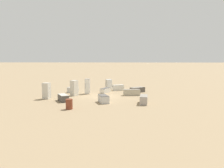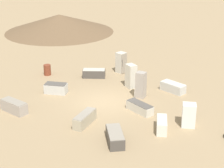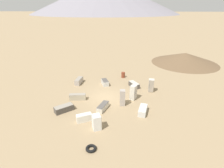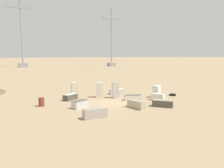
% 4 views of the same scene
% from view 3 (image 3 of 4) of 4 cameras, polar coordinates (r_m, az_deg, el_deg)
% --- Properties ---
extents(ground_plane, '(1000.00, 1000.00, 0.00)m').
position_cam_3_polar(ground_plane, '(21.43, -2.10, -4.29)').
color(ground_plane, '#9E8460').
extents(dirt_mound, '(12.60, 12.60, 2.01)m').
position_cam_3_polar(dirt_mound, '(37.26, 22.69, 7.82)').
color(dirt_mound, brown).
rests_on(dirt_mound, ground_plane).
extents(discarded_fridge_0, '(1.92, 1.12, 0.66)m').
position_cam_3_polar(discarded_fridge_0, '(18.51, 10.05, -8.41)').
color(discarded_fridge_0, silver).
rests_on(discarded_fridge_0, ground_plane).
extents(discarded_fridge_1, '(1.87, 1.53, 0.67)m').
position_cam_3_polar(discarded_fridge_1, '(24.14, 7.20, -0.24)').
color(discarded_fridge_1, '#4C4742').
rests_on(discarded_fridge_1, ground_plane).
extents(discarded_fridge_2, '(2.02, 1.19, 0.59)m').
position_cam_3_polar(discarded_fridge_2, '(18.88, -2.99, -7.44)').
color(discarded_fridge_2, beige).
rests_on(discarded_fridge_2, ground_plane).
extents(discarded_fridge_3, '(1.72, 1.29, 0.72)m').
position_cam_3_polar(discarded_fridge_3, '(24.65, -2.31, 0.52)').
color(discarded_fridge_3, silver).
rests_on(discarded_fridge_3, ground_plane).
extents(discarded_fridge_4, '(0.71, 0.62, 1.83)m').
position_cam_3_polar(discarded_fridge_4, '(19.38, 3.42, -4.47)').
color(discarded_fridge_4, '#A89E93').
rests_on(discarded_fridge_4, ground_plane).
extents(discarded_fridge_5, '(0.77, 0.76, 1.69)m').
position_cam_3_polar(discarded_fridge_5, '(23.06, 12.66, -0.45)').
color(discarded_fridge_5, beige).
rests_on(discarded_fridge_5, ground_plane).
extents(discarded_fridge_6, '(0.89, 1.99, 0.72)m').
position_cam_3_polar(discarded_fridge_6, '(21.10, -11.19, -4.14)').
color(discarded_fridge_6, '#B2A88E').
rests_on(discarded_fridge_6, ground_plane).
extents(discarded_fridge_7, '(1.95, 0.82, 0.76)m').
position_cam_3_polar(discarded_fridge_7, '(25.52, -10.75, 0.99)').
color(discarded_fridge_7, '#A89E93').
rests_on(discarded_fridge_7, ground_plane).
extents(discarded_fridge_8, '(1.00, 0.99, 1.41)m').
position_cam_3_polar(discarded_fridge_8, '(15.95, -5.03, -12.29)').
color(discarded_fridge_8, white).
rests_on(discarded_fridge_8, ground_plane).
extents(discarded_fridge_9, '(1.89, 1.98, 0.66)m').
position_cam_3_polar(discarded_fridge_9, '(19.20, -15.41, -7.70)').
color(discarded_fridge_9, '#4C4742').
rests_on(discarded_fridge_9, ground_plane).
extents(discarded_fridge_10, '(1.19, 1.57, 0.76)m').
position_cam_3_polar(discarded_fridge_10, '(17.23, -9.07, -10.80)').
color(discarded_fridge_10, silver).
rests_on(discarded_fridge_10, ground_plane).
extents(discarded_fridge_11, '(0.94, 0.88, 1.76)m').
position_cam_3_polar(discarded_fridge_11, '(20.73, 6.98, -2.75)').
color(discarded_fridge_11, beige).
rests_on(discarded_fridge_11, ground_plane).
extents(scrap_tire, '(0.86, 0.86, 0.22)m').
position_cam_3_polar(scrap_tire, '(14.40, -6.84, -20.17)').
color(scrap_tire, black).
rests_on(scrap_tire, ground_plane).
extents(rusty_barrel, '(0.56, 0.56, 0.85)m').
position_cam_3_polar(rusty_barrel, '(27.29, 3.66, 2.99)').
color(rusty_barrel, brown).
rests_on(rusty_barrel, ground_plane).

